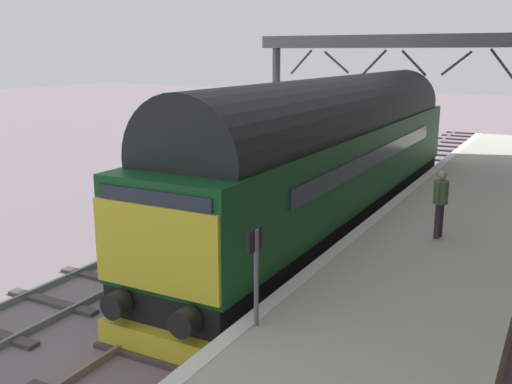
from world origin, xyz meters
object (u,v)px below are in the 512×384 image
at_px(diesel_locomotive, 334,152).
at_px(waiting_passenger, 441,198).
at_px(platform_number_sign, 256,261).
at_px(signal_post_mid, 283,113).

height_order(diesel_locomotive, waiting_passenger, diesel_locomotive).
bearing_deg(waiting_passenger, platform_number_sign, 176.30).
bearing_deg(signal_post_mid, waiting_passenger, -48.30).
bearing_deg(diesel_locomotive, waiting_passenger, -32.83).
height_order(platform_number_sign, waiting_passenger, waiting_passenger).
height_order(signal_post_mid, waiting_passenger, signal_post_mid).
relative_size(signal_post_mid, platform_number_sign, 2.51).
bearing_deg(platform_number_sign, waiting_passenger, 74.88).
xyz_separation_m(signal_post_mid, waiting_passenger, (9.02, -10.12, -0.69)).
xyz_separation_m(platform_number_sign, waiting_passenger, (1.67, 6.19, -0.12)).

